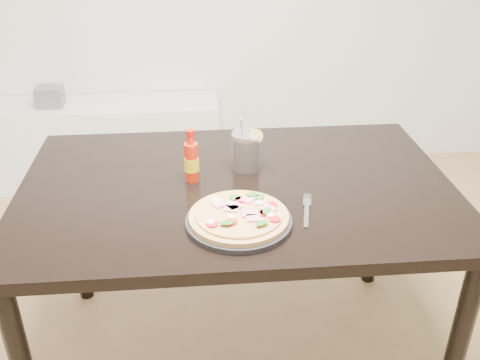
{
  "coord_description": "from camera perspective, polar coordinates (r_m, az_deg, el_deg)",
  "views": [
    {
      "loc": [
        -0.23,
        -0.92,
        1.59
      ],
      "look_at": [
        -0.11,
        0.47,
        0.83
      ],
      "focal_mm": 40.0,
      "sensor_mm": 36.0,
      "label": 1
    }
  ],
  "objects": [
    {
      "name": "cola_cup",
      "position": [
        1.8,
        0.66,
        3.03
      ],
      "size": [
        0.1,
        0.1,
        0.19
      ],
      "rotation": [
        0.0,
        0.0,
        -0.24
      ],
      "color": "black",
      "rests_on": "dining_table"
    },
    {
      "name": "plate",
      "position": [
        1.53,
        -0.13,
        -4.43
      ],
      "size": [
        0.3,
        0.3,
        0.02
      ],
      "primitive_type": "cylinder",
      "color": "black",
      "rests_on": "dining_table"
    },
    {
      "name": "fork",
      "position": [
        1.6,
        7.13,
        -3.1
      ],
      "size": [
        0.06,
        0.19,
        0.0
      ],
      "rotation": [
        0.0,
        0.0,
        -0.22
      ],
      "color": "silver",
      "rests_on": "dining_table"
    },
    {
      "name": "cd_stack",
      "position": [
        3.25,
        -19.61,
        8.39
      ],
      "size": [
        0.14,
        0.12,
        0.11
      ],
      "color": "slate",
      "rests_on": "media_console"
    },
    {
      "name": "media_console",
      "position": [
        3.32,
        -14.51,
        3.86
      ],
      "size": [
        1.4,
        0.34,
        0.5
      ],
      "primitive_type": "cube",
      "color": "white",
      "rests_on": "ground"
    },
    {
      "name": "dining_table",
      "position": [
        1.77,
        -0.34,
        -2.78
      ],
      "size": [
        1.4,
        0.9,
        0.75
      ],
      "color": "black",
      "rests_on": "ground"
    },
    {
      "name": "hot_sauce_bottle",
      "position": [
        1.73,
        -5.19,
        2.05
      ],
      "size": [
        0.05,
        0.05,
        0.18
      ],
      "rotation": [
        0.0,
        0.0,
        -0.1
      ],
      "color": "red",
      "rests_on": "dining_table"
    },
    {
      "name": "pizza",
      "position": [
        1.52,
        -0.07,
        -3.78
      ],
      "size": [
        0.28,
        0.28,
        0.03
      ],
      "color": "#D8B061",
      "rests_on": "plate"
    }
  ]
}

